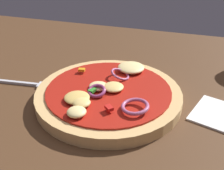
# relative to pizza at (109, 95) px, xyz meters

# --- Properties ---
(dining_table) EXTENTS (1.21, 0.80, 0.04)m
(dining_table) POSITION_rel_pizza_xyz_m (0.06, -0.02, -0.03)
(dining_table) COLOR #4C301C
(dining_table) RESTS_ON ground
(pizza) EXTENTS (0.25, 0.25, 0.04)m
(pizza) POSITION_rel_pizza_xyz_m (0.00, 0.00, 0.00)
(pizza) COLOR tan
(pizza) RESTS_ON dining_table
(fork) EXTENTS (0.19, 0.03, 0.01)m
(fork) POSITION_rel_pizza_xyz_m (-0.17, 0.01, -0.01)
(fork) COLOR silver
(fork) RESTS_ON dining_table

